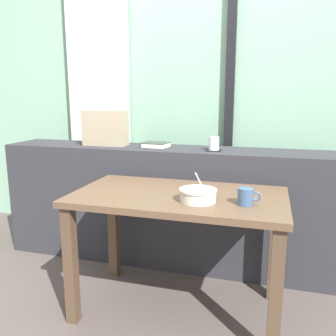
% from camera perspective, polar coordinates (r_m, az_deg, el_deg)
% --- Properties ---
extents(ground, '(8.00, 8.00, 0.00)m').
position_cam_1_polar(ground, '(2.27, 0.15, -20.90)').
color(ground, '#564C47').
extents(outdoor_backdrop, '(4.80, 0.08, 2.80)m').
position_cam_1_polar(outdoor_backdrop, '(3.03, 6.31, 14.95)').
color(outdoor_backdrop, '#84B293').
rests_on(outdoor_backdrop, ground).
extents(curtain_left_panel, '(0.56, 0.06, 2.50)m').
position_cam_1_polar(curtain_left_panel, '(3.23, -11.14, 11.93)').
color(curtain_left_panel, silver).
rests_on(curtain_left_panel, ground).
extents(window_divider_post, '(0.07, 0.05, 2.60)m').
position_cam_1_polar(window_divider_post, '(2.93, 10.00, 13.00)').
color(window_divider_post, black).
rests_on(window_divider_post, ground).
extents(dark_console_ledge, '(2.80, 0.39, 0.86)m').
position_cam_1_polar(dark_console_ledge, '(2.57, 3.55, -6.34)').
color(dark_console_ledge, '#2D2D33').
rests_on(dark_console_ledge, ground).
extents(breakfast_table, '(1.15, 0.64, 0.70)m').
position_cam_1_polar(breakfast_table, '(1.96, 1.74, -7.33)').
color(breakfast_table, brown).
rests_on(breakfast_table, ground).
extents(coaster_square, '(0.10, 0.10, 0.00)m').
position_cam_1_polar(coaster_square, '(2.40, 7.41, 2.86)').
color(coaster_square, black).
rests_on(coaster_square, dark_console_ledge).
extents(juice_glass, '(0.07, 0.07, 0.09)m').
position_cam_1_polar(juice_glass, '(2.40, 7.44, 3.87)').
color(juice_glass, white).
rests_on(juice_glass, coaster_square).
extents(closed_book, '(0.20, 0.17, 0.04)m').
position_cam_1_polar(closed_book, '(2.54, -2.01, 3.77)').
color(closed_book, '#334233').
rests_on(closed_book, dark_console_ledge).
extents(throw_pillow, '(0.32, 0.14, 0.26)m').
position_cam_1_polar(throw_pillow, '(2.68, -10.09, 6.41)').
color(throw_pillow, tan).
rests_on(throw_pillow, dark_console_ledge).
extents(soup_bowl, '(0.19, 0.19, 0.15)m').
position_cam_1_polar(soup_bowl, '(1.79, 4.88, -4.38)').
color(soup_bowl, beige).
rests_on(soup_bowl, breakfast_table).
extents(ceramic_mug, '(0.11, 0.08, 0.08)m').
position_cam_1_polar(ceramic_mug, '(1.76, 12.51, -4.55)').
color(ceramic_mug, '#3D567A').
rests_on(ceramic_mug, breakfast_table).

